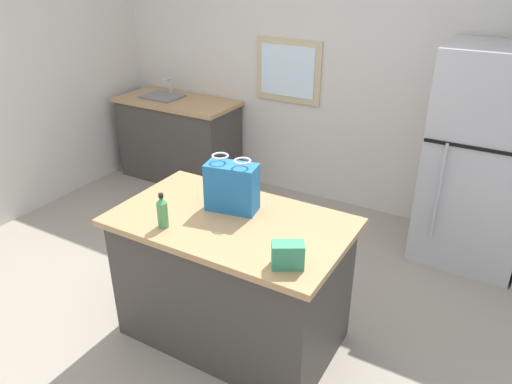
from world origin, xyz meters
TOP-DOWN VIEW (x-y plane):
  - ground at (0.00, 0.00)m, footprint 5.80×5.80m
  - back_wall at (-0.01, 2.24)m, footprint 4.84×0.13m
  - kitchen_island at (0.25, 0.05)m, footprint 1.40×0.83m
  - refrigerator at (1.39, 1.82)m, footprint 0.78×0.73m
  - sink_counter at (-1.60, 1.88)m, footprint 1.29×0.61m
  - shopping_bag at (0.19, 0.16)m, footprint 0.33×0.21m
  - small_box at (0.75, -0.21)m, footprint 0.18×0.16m
  - bottle at (-0.04, -0.21)m, footprint 0.06×0.06m

SIDE VIEW (x-z plane):
  - ground at x=0.00m, z-range 0.00..0.00m
  - kitchen_island at x=0.25m, z-range 0.00..0.87m
  - sink_counter at x=-1.60m, z-range -0.08..0.99m
  - refrigerator at x=1.39m, z-range 0.00..1.70m
  - small_box at x=0.75m, z-range 0.87..1.00m
  - bottle at x=-0.04m, z-range 0.86..1.07m
  - shopping_bag at x=0.19m, z-range 0.85..1.19m
  - back_wall at x=-0.01m, z-range 0.00..2.62m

